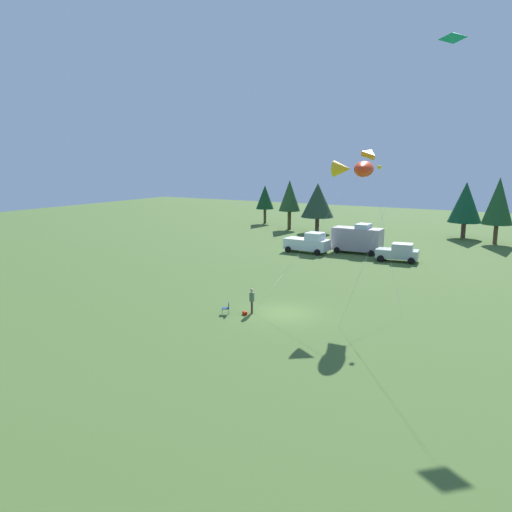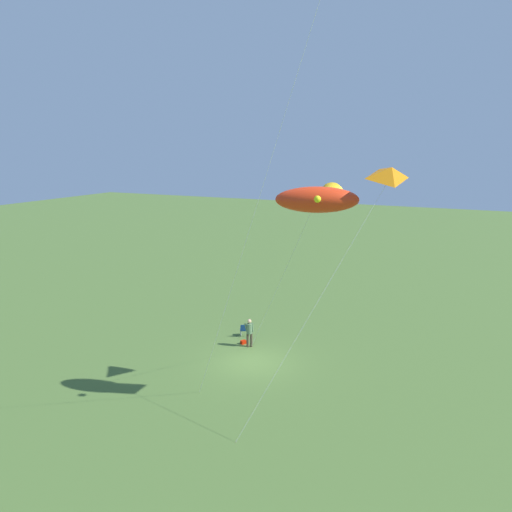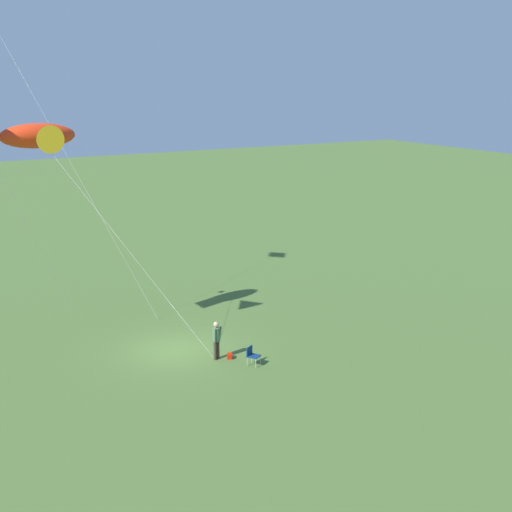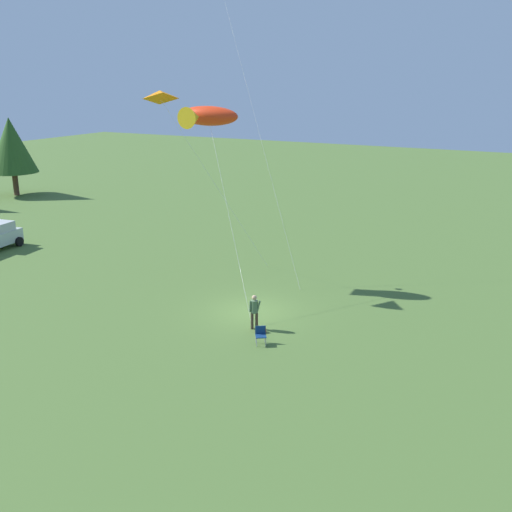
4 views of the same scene
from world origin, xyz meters
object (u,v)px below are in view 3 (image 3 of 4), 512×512
at_px(folding_chair, 252,354).
at_px(backpack_on_grass, 230,356).
at_px(person_kite_flyer, 216,337).
at_px(kite_large_fish, 40,136).

relative_size(folding_chair, backpack_on_grass, 2.56).
bearing_deg(backpack_on_grass, person_kite_flyer, 65.97).
height_order(person_kite_flyer, folding_chair, person_kite_flyer).
distance_m(folding_chair, backpack_on_grass, 1.29).
xyz_separation_m(folding_chair, backpack_on_grass, (1.12, 0.51, -0.38)).
distance_m(person_kite_flyer, kite_large_fish, 11.62).
relative_size(folding_chair, kite_large_fish, 0.08).
distance_m(person_kite_flyer, backpack_on_grass, 1.08).
bearing_deg(backpack_on_grass, kite_large_fish, 49.74).
bearing_deg(kite_large_fish, person_kite_flyer, -131.46).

